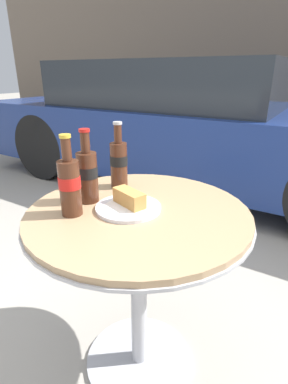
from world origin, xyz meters
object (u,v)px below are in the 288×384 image
object	(u,v)px
bistro_table	(139,251)
cola_bottle_center	(70,185)
parked_car	(188,125)
cola_bottle_left	(119,162)
cola_bottle_right	(87,174)
lunch_plate_near	(129,204)

from	to	relation	value
bistro_table	cola_bottle_center	xyz separation A→B (m)	(-0.16, -0.14, 0.27)
cola_bottle_center	parked_car	size ratio (longest dim) A/B	0.06
cola_bottle_left	parked_car	world-z (taller)	parked_car
bistro_table	cola_bottle_right	distance (m)	0.33
bistro_table	lunch_plate_near	bearing A→B (deg)	-154.39
cola_bottle_center	lunch_plate_near	distance (m)	0.20
cola_bottle_left	cola_bottle_right	size ratio (longest dim) A/B	1.00
bistro_table	parked_car	xyz separation A→B (m)	(-0.80, 2.24, 0.06)
cola_bottle_right	bistro_table	bearing A→B (deg)	9.36
cola_bottle_left	cola_bottle_right	bearing A→B (deg)	-92.46
cola_bottle_center	parked_car	distance (m)	2.47
bistro_table	cola_bottle_center	distance (m)	0.34
lunch_plate_near	parked_car	distance (m)	2.39
cola_bottle_right	cola_bottle_center	bearing A→B (deg)	-77.41
cola_bottle_center	bistro_table	bearing A→B (deg)	40.72
cola_bottle_left	cola_bottle_center	distance (m)	0.28
bistro_table	cola_bottle_left	distance (m)	0.35
parked_car	lunch_plate_near	bearing A→B (deg)	-71.05
cola_bottle_right	parked_car	distance (m)	2.36
bistro_table	cola_bottle_center	bearing A→B (deg)	-139.28
bistro_table	lunch_plate_near	distance (m)	0.18
lunch_plate_near	bistro_table	bearing A→B (deg)	25.61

